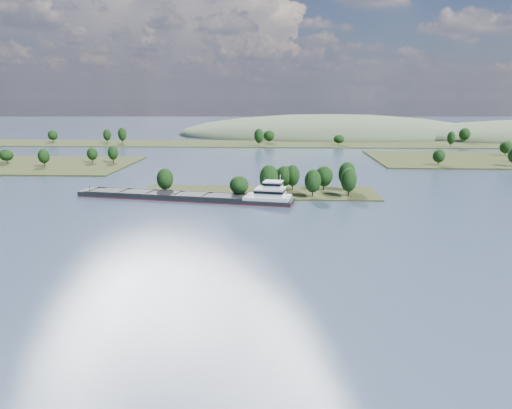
{
  "coord_description": "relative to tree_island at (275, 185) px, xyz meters",
  "views": [
    {
      "loc": [
        9.36,
        -27.81,
        40.45
      ],
      "look_at": [
        1.53,
        130.0,
        6.0
      ],
      "focal_mm": 35.0,
      "sensor_mm": 36.0,
      "label": 1
    }
  ],
  "objects": [
    {
      "name": "back_shoreline",
      "position": [
        0.22,
        220.69,
        -3.24
      ],
      "size": [
        900.0,
        60.0,
        15.34
      ],
      "color": "#293216",
      "rests_on": "ground"
    },
    {
      "name": "ground",
      "position": [
        -7.09,
        -59.08,
        -3.95
      ],
      "size": [
        1800.0,
        1800.0,
        0.0
      ],
      "primitive_type": "plane",
      "color": "#334258",
      "rests_on": "ground"
    },
    {
      "name": "hill_west",
      "position": [
        52.91,
        320.92,
        -3.95
      ],
      "size": [
        320.0,
        160.0,
        44.0
      ],
      "primitive_type": "ellipsoid",
      "color": "#4C5D40",
      "rests_on": "ground"
    },
    {
      "name": "cargo_barge",
      "position": [
        -30.23,
        -14.13,
        -2.43
      ],
      "size": [
        89.27,
        26.77,
        12.02
      ],
      "color": "black",
      "rests_on": "ground"
    },
    {
      "name": "tree_island",
      "position": [
        0.0,
        0.0,
        0.0
      ],
      "size": [
        100.0,
        31.46,
        14.02
      ],
      "color": "#293216",
      "rests_on": "ground"
    }
  ]
}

